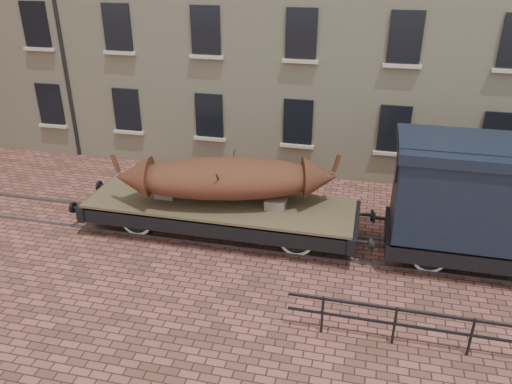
# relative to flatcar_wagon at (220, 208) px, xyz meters

# --- Properties ---
(ground) EXTENTS (90.00, 90.00, 0.00)m
(ground) POSITION_rel_flatcar_wagon_xyz_m (0.59, 0.00, -0.87)
(ground) COLOR brown
(rail_track) EXTENTS (30.00, 1.52, 0.06)m
(rail_track) POSITION_rel_flatcar_wagon_xyz_m (0.59, 0.00, -0.84)
(rail_track) COLOR #59595E
(rail_track) RESTS_ON ground
(flatcar_wagon) EXTENTS (9.20, 2.50, 1.39)m
(flatcar_wagon) POSITION_rel_flatcar_wagon_xyz_m (0.00, 0.00, 0.00)
(flatcar_wagon) COLOR brown
(flatcar_wagon) RESTS_ON ground
(iron_boat) EXTENTS (6.66, 3.13, 1.60)m
(iron_boat) POSITION_rel_flatcar_wagon_xyz_m (0.23, 0.00, 1.04)
(iron_boat) COLOR #592718
(iron_boat) RESTS_ON flatcar_wagon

